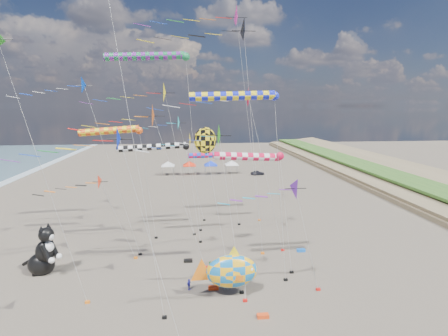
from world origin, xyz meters
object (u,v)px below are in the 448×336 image
cat_inflatable (43,248)px  fish_inflatable (231,271)px  person_adult (226,281)px  parked_car (257,173)px  child_green (210,267)px  child_blue (189,284)px

cat_inflatable → fish_inflatable: size_ratio=0.87×
person_adult → parked_car: bearing=58.4°
fish_inflatable → child_green: (-1.46, 4.29, -1.67)m
cat_inflatable → parked_car: 55.05m
cat_inflatable → person_adult: 17.96m
fish_inflatable → person_adult: size_ratio=3.70×
cat_inflatable → child_blue: 14.79m
cat_inflatable → fish_inflatable: bearing=5.3°
parked_car → child_blue: bearing=154.0°
person_adult → child_green: bearing=93.3°
child_green → fish_inflatable: bearing=-61.7°
cat_inflatable → child_blue: (13.89, -4.66, -2.03)m
fish_inflatable → person_adult: (-0.27, 1.10, -1.49)m
cat_inflatable → fish_inflatable: 18.47m
cat_inflatable → child_green: (15.99, -1.77, -1.94)m
fish_inflatable → child_blue: (-3.56, 1.40, -1.77)m
child_blue → parked_car: (16.46, 50.54, 0.04)m
cat_inflatable → parked_car: (30.35, 45.88, -2.00)m
cat_inflatable → person_adult: (17.18, -4.96, -1.75)m
fish_inflatable → child_green: size_ratio=4.85×
person_adult → parked_car: 52.52m
child_green → child_blue: (-2.10, -2.89, -0.10)m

